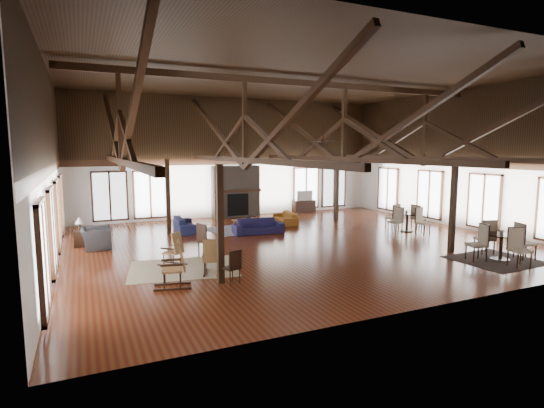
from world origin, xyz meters
name	(u,v)px	position (x,y,z in m)	size (l,w,h in m)	color
floor	(296,242)	(0.00, 0.00, 0.00)	(16.00, 16.00, 0.00)	#5E2B13
ceiling	(297,76)	(0.00, 0.00, 6.00)	(16.00, 14.00, 0.02)	black
wall_back	(233,158)	(0.00, 7.00, 3.00)	(16.00, 0.02, 6.00)	white
wall_front	(449,169)	(0.00, -7.00, 3.00)	(16.00, 0.02, 6.00)	white
wall_left	(48,164)	(-8.00, 0.00, 3.00)	(0.02, 14.00, 6.00)	white
wall_right	(458,159)	(8.00, 0.00, 3.00)	(0.02, 14.00, 6.00)	white
roof_truss	(297,132)	(0.00, 0.00, 4.03)	(15.60, 14.07, 3.14)	black
post_grid	(296,201)	(0.00, 0.00, 1.52)	(8.16, 7.16, 3.05)	black
fireplace	(236,192)	(0.00, 6.67, 1.29)	(2.50, 0.69, 2.60)	#605549
ceiling_fan	(323,140)	(0.50, -1.00, 3.73)	(1.60, 1.60, 0.75)	black
sofa_navy_front	(258,226)	(-0.65, 2.11, 0.30)	(2.05, 0.80, 0.60)	#1A173F
sofa_navy_left	(186,224)	(-3.25, 3.77, 0.29)	(0.79, 2.02, 0.59)	#161B3E
sofa_orange	(285,218)	(1.43, 3.84, 0.26)	(0.70, 1.78, 0.52)	brown
coffee_table	(246,220)	(-0.72, 3.36, 0.37)	(1.20, 0.78, 0.42)	brown
vase	(248,217)	(-0.63, 3.29, 0.52)	(0.19, 0.19, 0.20)	#B2B2B2
armchair	(96,238)	(-6.79, 1.97, 0.36)	(0.96, 1.09, 0.71)	#272729
side_table_lamp	(80,235)	(-7.29, 2.52, 0.40)	(0.42, 0.42, 1.06)	black
rocking_chair_a	(175,250)	(-4.75, -1.39, 0.48)	(0.85, 0.85, 1.01)	#9C643B
rocking_chair_b	(211,258)	(-4.01, -2.66, 0.46)	(0.66, 0.86, 0.99)	#9C643B
rocking_chair_c	(177,266)	(-5.10, -3.39, 0.55)	(0.99, 0.66, 1.17)	#9C643B
side_chair_a	(204,237)	(-3.67, -0.71, 0.63)	(0.61, 0.61, 1.09)	black
side_chair_b	(233,264)	(-3.74, -3.73, 0.52)	(0.48, 0.48, 0.89)	black
cafe_table_near	(501,242)	(4.60, -4.88, 0.57)	(2.22, 2.22, 1.13)	black
cafe_table_far	(407,219)	(5.21, -0.04, 0.53)	(2.07, 2.07, 1.06)	black
cup_near	(502,232)	(4.70, -4.80, 0.87)	(0.13, 0.13, 0.10)	#B2B2B2
cup_far	(406,212)	(5.23, 0.05, 0.81)	(0.12, 0.12, 0.10)	#B2B2B2
tv_console	(304,206)	(3.99, 6.75, 0.32)	(1.27, 0.48, 0.63)	black
television	(304,195)	(3.99, 6.75, 0.90)	(0.94, 0.12, 0.54)	#B2B2B2
rug_tan	(183,268)	(-4.60, -1.79, 0.01)	(3.01, 2.36, 0.01)	tan
rug_navy	(242,229)	(-0.89, 3.32, 0.01)	(2.89, 2.17, 0.01)	#17163F
rug_dark	(495,260)	(4.45, -4.84, 0.01)	(2.39, 2.17, 0.01)	black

